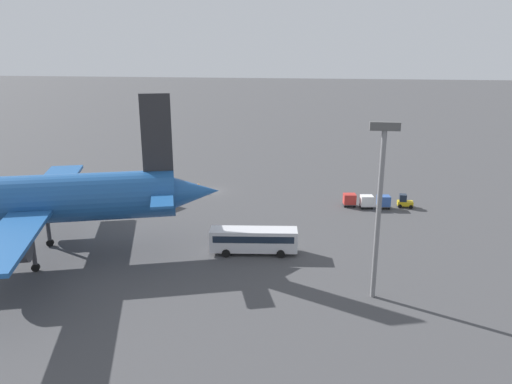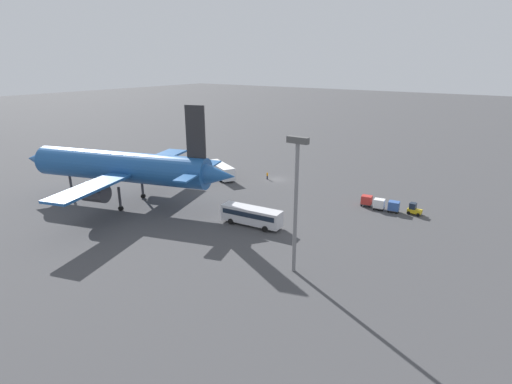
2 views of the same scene
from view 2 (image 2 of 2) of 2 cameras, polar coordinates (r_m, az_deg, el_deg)
The scene contains 10 objects.
ground_plane at distance 94.26m, azimuth 2.90°, elevation 1.82°, with size 600.00×600.00×0.00m, color #424244.
airplane at distance 80.19m, azimuth -18.47°, elevation 3.37°, with size 45.22×38.19×19.48m.
shuttle_bus_near at distance 95.44m, azimuth -5.11°, elevation 3.21°, with size 10.89×7.49×3.31m.
shuttle_bus_far at distance 67.46m, azimuth -0.65°, elevation -3.28°, with size 10.94×3.83×3.13m.
baggage_tug at distance 78.05m, azimuth 21.64°, elevation -2.31°, with size 2.45×1.71×2.10m.
worker_person at distance 94.02m, azimuth 1.62°, elevation 2.34°, with size 0.38×0.38×1.74m.
cargo_cart_blue at distance 77.69m, azimuth 19.08°, elevation -1.91°, with size 2.20×1.93×2.06m.
cargo_cart_white at distance 78.14m, azimuth 17.18°, elevation -1.60°, with size 2.20×1.93×2.06m.
cargo_cart_red at distance 79.41m, azimuth 15.52°, elevation -1.13°, with size 2.20×1.93×2.06m.
light_pole at distance 49.99m, azimuth 5.75°, elevation -0.06°, with size 2.80×0.70×18.01m.
Camera 2 is at (-47.96, 76.64, 26.65)m, focal length 28.00 mm.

